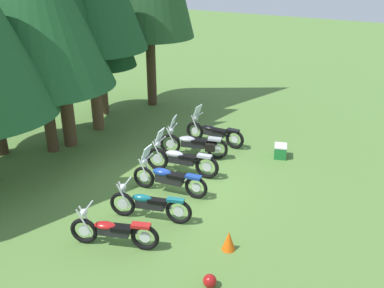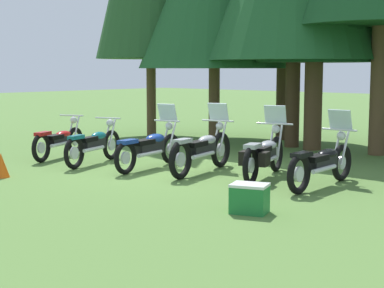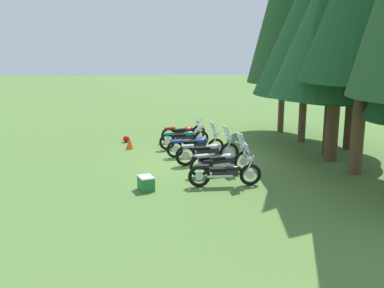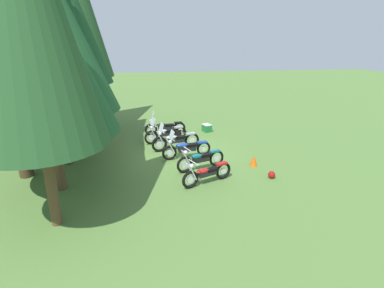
{
  "view_description": "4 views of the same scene",
  "coord_description": "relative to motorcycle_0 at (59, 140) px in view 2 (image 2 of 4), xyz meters",
  "views": [
    {
      "loc": [
        -9.23,
        -6.42,
        6.19
      ],
      "look_at": [
        0.99,
        0.03,
        0.91
      ],
      "focal_mm": 39.83,
      "sensor_mm": 36.0,
      "label": 1
    },
    {
      "loc": [
        8.62,
        -9.04,
        2.1
      ],
      "look_at": [
        0.02,
        0.53,
        0.51
      ],
      "focal_mm": 56.94,
      "sensor_mm": 36.0,
      "label": 2
    },
    {
      "loc": [
        16.86,
        -1.43,
        4.55
      ],
      "look_at": [
        0.48,
        -0.39,
        0.74
      ],
      "focal_mm": 43.29,
      "sensor_mm": 36.0,
      "label": 3
    },
    {
      "loc": [
        -13.22,
        1.74,
        5.02
      ],
      "look_at": [
        -0.36,
        -0.45,
        0.58
      ],
      "focal_mm": 28.29,
      "sensor_mm": 36.0,
      "label": 4
    }
  ],
  "objects": [
    {
      "name": "ground_plane",
      "position": [
        3.27,
        0.52,
        -0.42
      ],
      "size": [
        80.0,
        80.0,
        0.0
      ],
      "primitive_type": "plane",
      "color": "#547A38"
    },
    {
      "name": "motorcycle_0",
      "position": [
        0.0,
        0.0,
        0.0
      ],
      "size": [
        0.99,
        2.03,
        0.99
      ],
      "rotation": [
        0.0,
        0.0,
        1.96
      ],
      "color": "black",
      "rests_on": "ground_plane"
    },
    {
      "name": "motorcycle_1",
      "position": [
        1.33,
        -0.02,
        0.02
      ],
      "size": [
        0.91,
        2.12,
        1.0
      ],
      "rotation": [
        0.0,
        0.0,
        1.89
      ],
      "color": "black",
      "rests_on": "ground_plane"
    },
    {
      "name": "motorcycle_2",
      "position": [
        2.71,
        0.36,
        0.05
      ],
      "size": [
        0.74,
        2.29,
        1.35
      ],
      "rotation": [
        0.0,
        0.0,
        1.75
      ],
      "color": "black",
      "rests_on": "ground_plane"
    },
    {
      "name": "motorcycle_3",
      "position": [
        3.87,
        0.72,
        0.07
      ],
      "size": [
        0.82,
        2.4,
        1.39
      ],
      "rotation": [
        0.0,
        0.0,
        1.78
      ],
      "color": "black",
      "rests_on": "ground_plane"
    },
    {
      "name": "motorcycle_4",
      "position": [
        5.17,
        1.03,
        0.06
      ],
      "size": [
        1.06,
        2.28,
        1.38
      ],
      "rotation": [
        0.0,
        0.0,
        1.88
      ],
      "color": "black",
      "rests_on": "ground_plane"
    },
    {
      "name": "motorcycle_5",
      "position": [
        6.46,
        1.01,
        0.03
      ],
      "size": [
        0.7,
        2.31,
        1.36
      ],
      "rotation": [
        0.0,
        0.0,
        1.62
      ],
      "color": "black",
      "rests_on": "ground_plane"
    },
    {
      "name": "picnic_cooler",
      "position": [
        6.68,
        -1.46,
        -0.2
      ],
      "size": [
        0.64,
        0.56,
        0.44
      ],
      "color": "#1E7233",
      "rests_on": "ground_plane"
    },
    {
      "name": "traffic_cone",
      "position": [
        1.31,
        -2.32,
        -0.18
      ],
      "size": [
        0.32,
        0.32,
        0.48
      ],
      "primitive_type": "cone",
      "color": "#EA590F",
      "rests_on": "ground_plane"
    }
  ]
}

